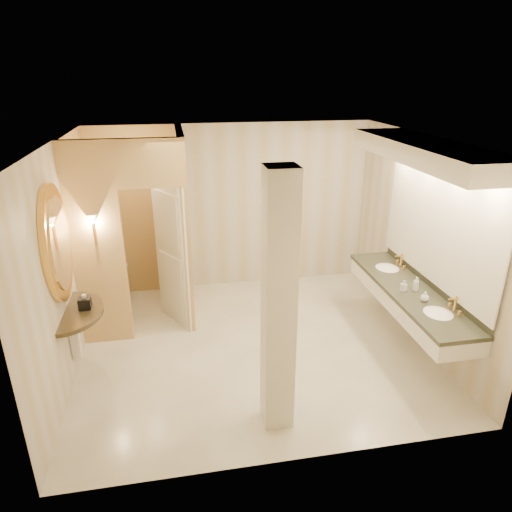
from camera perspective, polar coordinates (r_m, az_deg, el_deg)
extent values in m
plane|color=white|center=(6.27, -0.28, -11.05)|extent=(4.50, 4.50, 0.00)
plane|color=white|center=(5.30, -0.34, 14.17)|extent=(4.50, 4.50, 0.00)
cube|color=beige|center=(7.52, -3.00, 6.03)|extent=(4.50, 0.02, 2.70)
cube|color=beige|center=(3.90, 4.95, -10.27)|extent=(4.50, 0.02, 2.70)
cube|color=beige|center=(5.73, -23.05, -1.07)|extent=(0.02, 4.00, 2.70)
cube|color=beige|center=(6.41, 19.91, 1.80)|extent=(0.02, 4.00, 2.70)
cube|color=#E8C179|center=(6.75, -8.91, 3.88)|extent=(0.10, 1.50, 2.70)
cube|color=#E8C179|center=(6.12, -19.21, 0.95)|extent=(0.65, 0.10, 2.70)
cube|color=#E8C179|center=(5.77, -13.29, 11.23)|extent=(0.80, 0.10, 0.60)
cube|color=white|center=(6.47, -10.43, 0.12)|extent=(0.45, 0.71, 2.10)
cylinder|color=gold|center=(5.99, -19.53, 2.49)|extent=(0.03, 0.03, 0.30)
cone|color=white|center=(5.93, -19.77, 4.31)|extent=(0.14, 0.14, 0.14)
cube|color=white|center=(6.19, 18.54, -5.03)|extent=(0.60, 2.41, 0.24)
cube|color=black|center=(6.14, 18.67, -4.03)|extent=(0.64, 2.45, 0.05)
cube|color=black|center=(6.24, 21.01, -3.19)|extent=(0.03, 2.41, 0.10)
ellipsoid|color=white|center=(5.65, 21.74, -7.04)|extent=(0.40, 0.44, 0.15)
cylinder|color=gold|center=(5.70, 23.65, -5.62)|extent=(0.03, 0.03, 0.22)
ellipsoid|color=white|center=(6.67, 16.05, -1.78)|extent=(0.40, 0.44, 0.15)
cylinder|color=gold|center=(6.70, 17.70, -0.62)|extent=(0.03, 0.03, 0.22)
cube|color=white|center=(5.97, 21.99, 3.60)|extent=(0.03, 2.41, 1.40)
cube|color=white|center=(5.63, 20.86, 12.10)|extent=(0.75, 2.61, 0.22)
cylinder|color=black|center=(5.72, -22.57, -6.60)|extent=(1.02, 1.02, 0.05)
cube|color=white|center=(5.85, -21.75, -9.16)|extent=(0.10, 0.10, 0.60)
cylinder|color=gold|center=(5.38, -23.67, 1.40)|extent=(0.07, 1.02, 1.02)
cylinder|color=white|center=(5.37, -23.26, 1.43)|extent=(0.02, 0.81, 0.81)
cube|color=white|center=(4.37, 2.85, -6.39)|extent=(0.30, 0.30, 2.70)
cube|color=black|center=(5.66, -20.61, -5.53)|extent=(0.14, 0.14, 0.14)
imported|color=white|center=(7.59, -17.31, -2.68)|extent=(0.55, 0.80, 0.75)
imported|color=beige|center=(6.00, 17.99, -3.55)|extent=(0.08, 0.09, 0.14)
imported|color=silver|center=(5.82, 20.35, -4.75)|extent=(0.11, 0.11, 0.13)
imported|color=#C6B28C|center=(6.03, 19.37, -3.32)|extent=(0.07, 0.07, 0.19)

